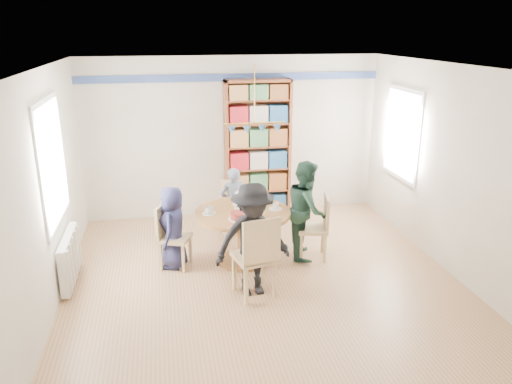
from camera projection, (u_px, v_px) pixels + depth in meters
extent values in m
plane|color=tan|center=(262.00, 277.00, 6.57)|extent=(5.00, 5.00, 0.00)
plane|color=white|center=(263.00, 66.00, 5.72)|extent=(5.00, 5.00, 0.00)
plane|color=white|center=(233.00, 137.00, 8.47)|extent=(5.00, 0.00, 5.00)
plane|color=white|center=(327.00, 272.00, 3.81)|extent=(5.00, 0.00, 5.00)
plane|color=white|center=(48.00, 191.00, 5.70)|extent=(0.00, 5.00, 5.00)
plane|color=white|center=(447.00, 169.00, 6.59)|extent=(0.00, 5.00, 5.00)
cube|color=navy|center=(232.00, 77.00, 8.14)|extent=(5.00, 0.02, 0.12)
cube|color=white|center=(52.00, 163.00, 5.90)|extent=(0.03, 1.32, 1.52)
cube|color=white|center=(53.00, 163.00, 5.90)|extent=(0.01, 1.20, 1.40)
cube|color=white|center=(402.00, 134.00, 7.73)|extent=(0.03, 1.12, 1.42)
cube|color=white|center=(401.00, 134.00, 7.73)|extent=(0.01, 1.00, 1.30)
cylinder|color=gold|center=(255.00, 94.00, 6.30)|extent=(0.01, 0.01, 0.75)
cylinder|color=gold|center=(255.00, 123.00, 6.42)|extent=(0.80, 0.02, 0.02)
cone|color=#427CBB|center=(232.00, 130.00, 6.39)|extent=(0.11, 0.11, 0.10)
cone|color=#427CBB|center=(247.00, 130.00, 6.43)|extent=(0.11, 0.11, 0.10)
cone|color=#427CBB|center=(262.00, 129.00, 6.46)|extent=(0.11, 0.11, 0.10)
cone|color=#427CBB|center=(277.00, 129.00, 6.50)|extent=(0.11, 0.11, 0.10)
cube|color=silver|center=(70.00, 258.00, 6.30)|extent=(0.10, 1.00, 0.60)
cube|color=silver|center=(70.00, 272.00, 5.94)|extent=(0.02, 0.06, 0.56)
cube|color=silver|center=(72.00, 265.00, 6.13)|extent=(0.02, 0.06, 0.56)
cube|color=silver|center=(75.00, 258.00, 6.32)|extent=(0.02, 0.06, 0.56)
cube|color=silver|center=(77.00, 251.00, 6.50)|extent=(0.02, 0.06, 0.56)
cube|color=silver|center=(79.00, 245.00, 6.69)|extent=(0.02, 0.06, 0.56)
cylinder|color=brown|center=(243.00, 213.00, 6.78)|extent=(1.30, 1.30, 0.05)
cylinder|color=brown|center=(243.00, 238.00, 6.89)|extent=(0.16, 0.16, 0.70)
cylinder|color=brown|center=(243.00, 260.00, 7.00)|extent=(0.70, 0.70, 0.04)
cube|color=#D3B981|center=(175.00, 238.00, 6.74)|extent=(0.50, 0.50, 0.05)
cube|color=#D3B981|center=(162.00, 221.00, 6.69)|extent=(0.17, 0.38, 0.46)
cube|color=#D3B981|center=(183.00, 259.00, 6.63)|extent=(0.05, 0.05, 0.40)
cube|color=#D3B981|center=(190.00, 249.00, 6.93)|extent=(0.05, 0.05, 0.40)
cube|color=#D3B981|center=(161.00, 257.00, 6.68)|extent=(0.05, 0.05, 0.40)
cube|color=#D3B981|center=(169.00, 247.00, 6.98)|extent=(0.05, 0.05, 0.40)
cube|color=#D3B981|center=(313.00, 229.00, 7.01)|extent=(0.48, 0.48, 0.05)
cube|color=#D3B981|center=(327.00, 213.00, 6.93)|extent=(0.13, 0.40, 0.48)
cube|color=#D3B981|center=(300.00, 239.00, 7.24)|extent=(0.05, 0.05, 0.41)
cube|color=#D3B981|center=(301.00, 248.00, 6.93)|extent=(0.05, 0.05, 0.41)
cube|color=#D3B981|center=(323.00, 239.00, 7.23)|extent=(0.05, 0.05, 0.41)
cube|color=#D3B981|center=(325.00, 249.00, 6.92)|extent=(0.05, 0.05, 0.41)
cube|color=#D3B981|center=(231.00, 211.00, 7.77)|extent=(0.48, 0.48, 0.05)
cube|color=#D3B981|center=(233.00, 194.00, 7.86)|extent=(0.37, 0.16, 0.45)
cube|color=#D3B981|center=(220.00, 227.00, 7.71)|extent=(0.05, 0.05, 0.39)
cube|color=#D3B981|center=(239.00, 228.00, 7.67)|extent=(0.05, 0.05, 0.39)
cube|color=#D3B981|center=(224.00, 219.00, 8.00)|extent=(0.05, 0.05, 0.39)
cube|color=#D3B981|center=(243.00, 220.00, 7.96)|extent=(0.05, 0.05, 0.39)
cube|color=#D3B981|center=(254.00, 257.00, 6.00)|extent=(0.56, 0.56, 0.06)
cube|color=#D3B981|center=(262.00, 242.00, 5.73)|extent=(0.46, 0.15, 0.55)
cube|color=#D3B981|center=(262.00, 267.00, 6.32)|extent=(0.05, 0.05, 0.48)
cube|color=#D3B981|center=(234.00, 273.00, 6.17)|extent=(0.05, 0.05, 0.48)
cube|color=#D3B981|center=(275.00, 280.00, 5.99)|extent=(0.05, 0.05, 0.48)
cube|color=#D3B981|center=(246.00, 286.00, 5.84)|extent=(0.05, 0.05, 0.48)
imported|color=#1B1C3C|center=(173.00, 227.00, 6.70)|extent=(0.48, 0.63, 1.14)
imported|color=#1A3528|center=(306.00, 209.00, 6.98)|extent=(0.66, 0.78, 1.40)
imported|color=gray|center=(233.00, 203.00, 7.65)|extent=(0.47, 0.37, 1.12)
imported|color=black|center=(253.00, 240.00, 5.96)|extent=(0.96, 0.61, 1.42)
cube|color=brown|center=(226.00, 150.00, 8.36)|extent=(0.04, 0.33, 2.33)
cube|color=brown|center=(288.00, 148.00, 8.55)|extent=(0.04, 0.33, 2.33)
cube|color=brown|center=(258.00, 81.00, 8.10)|extent=(1.11, 0.33, 0.04)
cube|color=brown|center=(257.00, 211.00, 8.81)|extent=(1.11, 0.33, 0.07)
cube|color=brown|center=(256.00, 147.00, 8.60)|extent=(1.11, 0.02, 2.33)
cube|color=brown|center=(257.00, 189.00, 8.68)|extent=(1.04, 0.31, 0.03)
cube|color=brown|center=(257.00, 168.00, 8.56)|extent=(1.04, 0.31, 0.03)
cube|color=brown|center=(258.00, 146.00, 8.44)|extent=(1.04, 0.31, 0.03)
cube|color=brown|center=(258.00, 123.00, 8.31)|extent=(1.04, 0.31, 0.03)
cube|color=brown|center=(258.00, 100.00, 8.19)|extent=(1.04, 0.31, 0.03)
cube|color=maroon|center=(239.00, 204.00, 8.67)|extent=(0.31, 0.24, 0.29)
cube|color=beige|center=(258.00, 202.00, 8.73)|extent=(0.31, 0.24, 0.29)
cube|color=#22517F|center=(276.00, 201.00, 8.79)|extent=(0.31, 0.24, 0.29)
cube|color=#AE7C45|center=(239.00, 182.00, 8.55)|extent=(0.31, 0.24, 0.29)
cube|color=#437A4C|center=(258.00, 181.00, 8.61)|extent=(0.31, 0.24, 0.29)
cube|color=brown|center=(276.00, 180.00, 8.67)|extent=(0.31, 0.24, 0.29)
cube|color=maroon|center=(238.00, 160.00, 8.43)|extent=(0.31, 0.24, 0.29)
cube|color=beige|center=(258.00, 159.00, 8.49)|extent=(0.31, 0.24, 0.29)
cube|color=#22517F|center=(277.00, 158.00, 8.55)|extent=(0.31, 0.24, 0.29)
cube|color=#AE7C45|center=(238.00, 138.00, 8.31)|extent=(0.31, 0.24, 0.29)
cube|color=#437A4C|center=(258.00, 137.00, 8.37)|extent=(0.31, 0.24, 0.29)
cube|color=brown|center=(277.00, 136.00, 8.43)|extent=(0.31, 0.24, 0.29)
cube|color=maroon|center=(238.00, 115.00, 8.19)|extent=(0.31, 0.24, 0.29)
cube|color=beige|center=(258.00, 114.00, 8.24)|extent=(0.31, 0.24, 0.29)
cube|color=#22517F|center=(277.00, 113.00, 8.30)|extent=(0.31, 0.24, 0.29)
cube|color=#AE7C45|center=(238.00, 92.00, 8.07)|extent=(0.31, 0.24, 0.24)
cube|color=#437A4C|center=(258.00, 92.00, 8.13)|extent=(0.31, 0.24, 0.24)
cube|color=brown|center=(278.00, 91.00, 8.19)|extent=(0.31, 0.24, 0.24)
cylinder|color=white|center=(238.00, 202.00, 6.80)|extent=(0.11, 0.11, 0.23)
sphere|color=white|center=(238.00, 194.00, 6.76)|extent=(0.09, 0.09, 0.09)
cylinder|color=silver|center=(250.00, 199.00, 6.86)|extent=(0.07, 0.07, 0.27)
cylinder|color=#427CBB|center=(250.00, 189.00, 6.81)|extent=(0.03, 0.03, 0.03)
cylinder|color=white|center=(243.00, 204.00, 7.03)|extent=(0.29, 0.29, 0.01)
cylinder|color=maroon|center=(243.00, 201.00, 7.01)|extent=(0.23, 0.23, 0.09)
cylinder|color=white|center=(239.00, 219.00, 6.49)|extent=(0.29, 0.29, 0.01)
cylinder|color=maroon|center=(239.00, 215.00, 6.47)|extent=(0.23, 0.23, 0.09)
cylinder|color=white|center=(209.00, 213.00, 6.69)|extent=(0.19, 0.19, 0.01)
imported|color=white|center=(209.00, 210.00, 6.67)|extent=(0.12, 0.12, 0.09)
cylinder|color=white|center=(276.00, 209.00, 6.85)|extent=(0.19, 0.19, 0.01)
imported|color=white|center=(276.00, 206.00, 6.84)|extent=(0.10, 0.10, 0.09)
cylinder|color=white|center=(238.00, 200.00, 7.20)|extent=(0.19, 0.19, 0.01)
imported|color=white|center=(238.00, 197.00, 7.18)|extent=(0.12, 0.12, 0.09)
cylinder|color=white|center=(249.00, 223.00, 6.34)|extent=(0.19, 0.19, 0.01)
imported|color=white|center=(249.00, 220.00, 6.33)|extent=(0.10, 0.10, 0.09)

